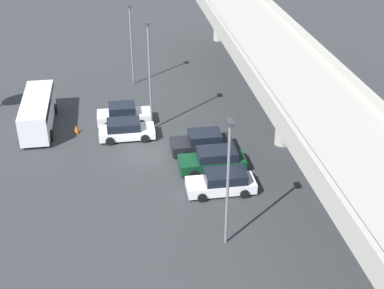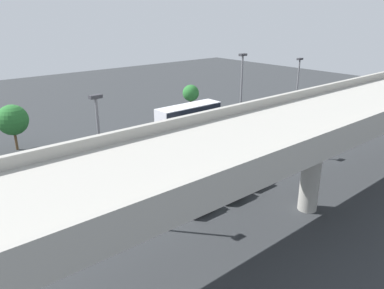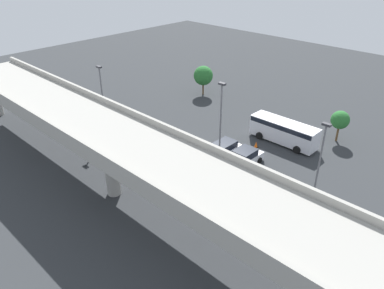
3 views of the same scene
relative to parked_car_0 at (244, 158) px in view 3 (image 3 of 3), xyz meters
The scene contains 14 objects.
ground_plane 5.76m from the parked_car_0, 14.36° to the left, with size 110.57×110.57×0.00m, color #2D3033.
highway_overpass 14.38m from the parked_car_0, 65.67° to the left, with size 52.84×6.64×7.15m.
parked_car_0 is the anchor object (origin of this frame).
parked_car_1 2.76m from the parked_car_0, ahead, with size 2.16×4.44×1.55m.
parked_car_2 8.17m from the parked_car_0, 45.08° to the left, with size 2.25×4.71×1.63m.
parked_car_3 10.49m from the parked_car_0, 35.65° to the left, with size 2.21×4.77×1.64m.
parked_car_4 12.94m from the parked_car_0, 28.55° to the left, with size 2.16×4.65×1.55m.
shuttle_bus 7.06m from the parked_car_0, 92.48° to the right, with size 7.86×2.53×2.58m.
lamp_post_near_aisle 17.92m from the parked_car_0, 17.76° to the left, with size 0.70×0.35×8.14m.
lamp_post_mid_lot 5.21m from the parked_car_0, 57.08° to the left, with size 0.70×0.35×9.06m.
lamp_post_by_overpass 9.29m from the parked_car_0, behind, with size 0.70×0.35×7.86m.
tree_front_left 12.67m from the parked_car_0, 111.26° to the right, with size 2.09×2.09×3.69m.
tree_front_centre 20.76m from the parked_car_0, 36.05° to the right, with size 2.85×2.85×4.35m.
traffic_cone 4.16m from the parked_car_0, 72.47° to the right, with size 0.44×0.44×0.70m.
Camera 3 is at (-24.47, 26.14, 20.25)m, focal length 35.00 mm.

